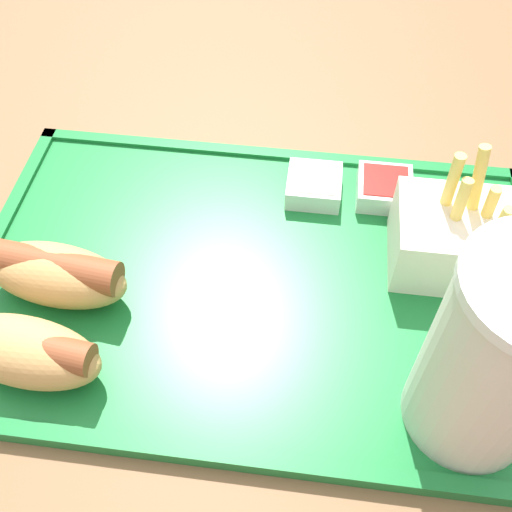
{
  "coord_description": "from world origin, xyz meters",
  "views": [
    {
      "loc": [
        -0.03,
        0.28,
        1.11
      ],
      "look_at": [
        0.01,
        -0.01,
        0.74
      ],
      "focal_mm": 42.0,
      "sensor_mm": 36.0,
      "label": 1
    }
  ],
  "objects_px": {
    "soda_cup": "(499,359)",
    "sauce_cup_mayo": "(314,185)",
    "sauce_cup_ketchup": "(384,188)",
    "hot_dog_far": "(24,350)",
    "hot_dog_near": "(56,273)",
    "fries_carton": "(455,238)"
  },
  "relations": [
    {
      "from": "hot_dog_near",
      "to": "soda_cup",
      "type": "bearing_deg",
      "value": 168.47
    },
    {
      "from": "soda_cup",
      "to": "sauce_cup_ketchup",
      "type": "relative_size",
      "value": 3.99
    },
    {
      "from": "fries_carton",
      "to": "hot_dog_far",
      "type": "bearing_deg",
      "value": 24.47
    },
    {
      "from": "soda_cup",
      "to": "sauce_cup_ketchup",
      "type": "bearing_deg",
      "value": -74.68
    },
    {
      "from": "soda_cup",
      "to": "hot_dog_near",
      "type": "bearing_deg",
      "value": -11.53
    },
    {
      "from": "sauce_cup_ketchup",
      "to": "hot_dog_far",
      "type": "bearing_deg",
      "value": 39.14
    },
    {
      "from": "sauce_cup_ketchup",
      "to": "sauce_cup_mayo",
      "type": "bearing_deg",
      "value": 3.93
    },
    {
      "from": "soda_cup",
      "to": "hot_dog_far",
      "type": "xyz_separation_m",
      "value": [
        0.31,
        0.0,
        -0.05
      ]
    },
    {
      "from": "fries_carton",
      "to": "sauce_cup_ketchup",
      "type": "relative_size",
      "value": 2.28
    },
    {
      "from": "sauce_cup_mayo",
      "to": "fries_carton",
      "type": "bearing_deg",
      "value": 151.4
    },
    {
      "from": "sauce_cup_mayo",
      "to": "sauce_cup_ketchup",
      "type": "xyz_separation_m",
      "value": [
        -0.06,
        -0.0,
        0.0
      ]
    },
    {
      "from": "soda_cup",
      "to": "fries_carton",
      "type": "height_order",
      "value": "soda_cup"
    },
    {
      "from": "hot_dog_far",
      "to": "sauce_cup_mayo",
      "type": "height_order",
      "value": "hot_dog_far"
    },
    {
      "from": "hot_dog_far",
      "to": "soda_cup",
      "type": "bearing_deg",
      "value": -179.26
    },
    {
      "from": "hot_dog_far",
      "to": "fries_carton",
      "type": "xyz_separation_m",
      "value": [
        -0.31,
        -0.14,
        0.0
      ]
    },
    {
      "from": "soda_cup",
      "to": "sauce_cup_mayo",
      "type": "distance_m",
      "value": 0.24
    },
    {
      "from": "hot_dog_near",
      "to": "sauce_cup_mayo",
      "type": "bearing_deg",
      "value": -144.71
    },
    {
      "from": "hot_dog_far",
      "to": "hot_dog_near",
      "type": "height_order",
      "value": "same"
    },
    {
      "from": "fries_carton",
      "to": "sauce_cup_mayo",
      "type": "height_order",
      "value": "fries_carton"
    },
    {
      "from": "hot_dog_near",
      "to": "sauce_cup_ketchup",
      "type": "distance_m",
      "value": 0.29
    },
    {
      "from": "hot_dog_near",
      "to": "fries_carton",
      "type": "xyz_separation_m",
      "value": [
        -0.31,
        -0.07,
        0.0
      ]
    },
    {
      "from": "soda_cup",
      "to": "sauce_cup_ketchup",
      "type": "distance_m",
      "value": 0.22
    }
  ]
}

